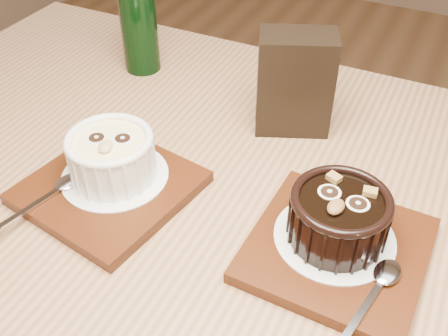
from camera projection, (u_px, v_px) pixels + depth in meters
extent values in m
cube|color=brown|center=(237.00, 230.00, 0.62)|extent=(1.20, 0.80, 0.04)
cylinder|color=brown|center=(91.00, 168.00, 1.28)|extent=(0.06, 0.06, 0.71)
cube|color=#4A1F0C|center=(110.00, 188.00, 0.63)|extent=(0.21, 0.21, 0.01)
cylinder|color=white|center=(115.00, 176.00, 0.64)|extent=(0.13, 0.13, 0.00)
cylinder|color=white|center=(112.00, 159.00, 0.62)|extent=(0.10, 0.10, 0.05)
cylinder|color=#FFED9B|center=(109.00, 142.00, 0.60)|extent=(0.08, 0.08, 0.00)
torus|color=white|center=(109.00, 140.00, 0.60)|extent=(0.10, 0.10, 0.01)
cylinder|color=black|center=(96.00, 137.00, 0.61)|extent=(0.02, 0.02, 0.00)
cylinder|color=black|center=(123.00, 138.00, 0.61)|extent=(0.02, 0.02, 0.00)
ellipsoid|color=tan|center=(105.00, 146.00, 0.59)|extent=(0.02, 0.03, 0.01)
cube|color=#4A1F0C|center=(337.00, 250.00, 0.56)|extent=(0.18, 0.18, 0.01)
cylinder|color=white|center=(334.00, 237.00, 0.56)|extent=(0.13, 0.13, 0.00)
cylinder|color=black|center=(338.00, 219.00, 0.54)|extent=(0.10, 0.10, 0.05)
cylinder|color=black|center=(341.00, 202.00, 0.53)|extent=(0.09, 0.09, 0.00)
torus|color=black|center=(342.00, 200.00, 0.53)|extent=(0.10, 0.10, 0.01)
cylinder|color=black|center=(330.00, 192.00, 0.53)|extent=(0.02, 0.02, 0.00)
cylinder|color=black|center=(358.00, 203.00, 0.52)|extent=(0.02, 0.02, 0.00)
ellipsoid|color=brown|center=(336.00, 207.00, 0.51)|extent=(0.02, 0.03, 0.01)
cube|color=brown|center=(334.00, 178.00, 0.55)|extent=(0.02, 0.02, 0.01)
cube|color=brown|center=(370.00, 192.00, 0.53)|extent=(0.02, 0.01, 0.01)
cube|color=black|center=(295.00, 83.00, 0.70)|extent=(0.12, 0.09, 0.14)
cylinder|color=black|center=(139.00, 24.00, 0.82)|extent=(0.06, 0.06, 0.15)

